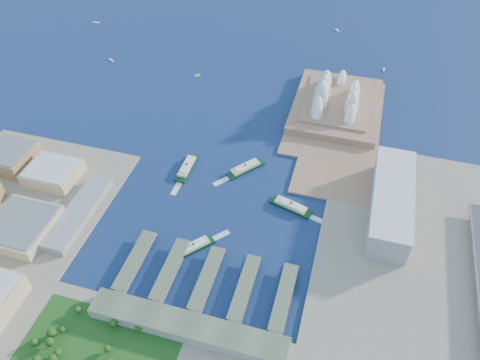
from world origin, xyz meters
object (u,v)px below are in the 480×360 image
(ferry_a, at_px, (187,166))
(ferry_d, at_px, (291,205))
(opera_house, at_px, (339,92))
(toaster_building, at_px, (391,202))
(ferry_c, at_px, (193,246))
(ferry_b, at_px, (245,167))

(ferry_a, bearing_deg, ferry_d, -11.56)
(opera_house, xyz_separation_m, toaster_building, (90.00, -200.00, -11.50))
(opera_house, distance_m, ferry_a, 261.81)
(ferry_a, height_order, ferry_c, ferry_a)
(ferry_b, xyz_separation_m, ferry_d, (72.52, -51.52, -0.09))
(ferry_a, xyz_separation_m, ferry_d, (148.83, -31.17, -0.10))
(ferry_a, relative_size, ferry_b, 1.00)
(ferry_b, distance_m, ferry_c, 146.25)
(toaster_building, bearing_deg, opera_house, 114.23)
(ferry_a, bearing_deg, opera_house, 48.04)
(toaster_building, bearing_deg, ferry_b, 171.71)
(opera_house, xyz_separation_m, ferry_b, (-98.71, -172.50, -26.80))
(toaster_building, xyz_separation_m, ferry_c, (-210.26, -117.16, -15.66))
(ferry_a, relative_size, ferry_d, 1.02)
(ferry_a, relative_size, ferry_c, 1.08)
(ferry_d, bearing_deg, toaster_building, -62.21)
(ferry_d, bearing_deg, ferry_c, 150.82)
(toaster_building, bearing_deg, ferry_c, -150.87)
(opera_house, relative_size, ferry_d, 3.33)
(ferry_b, bearing_deg, ferry_a, -126.11)
(ferry_b, bearing_deg, ferry_d, 3.56)
(opera_house, xyz_separation_m, ferry_d, (-26.18, -224.03, -26.89))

